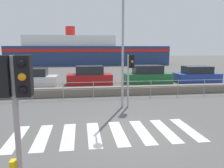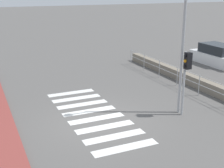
% 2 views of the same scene
% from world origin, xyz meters
% --- Properties ---
extents(ground_plane, '(160.00, 160.00, 0.00)m').
position_xyz_m(ground_plane, '(0.00, 0.00, 0.00)').
color(ground_plane, '#565451').
extents(crosswalk, '(6.75, 2.40, 0.01)m').
position_xyz_m(crosswalk, '(-0.80, 0.00, 0.00)').
color(crosswalk, silver).
rests_on(crosswalk, ground_plane).
extents(harbor_fence, '(16.58, 0.04, 1.07)m').
position_xyz_m(harbor_fence, '(-0.00, 5.74, 0.71)').
color(harbor_fence, '#9EA0A3').
rests_on(harbor_fence, ground_plane).
extents(traffic_light_far, '(0.34, 0.32, 2.75)m').
position_xyz_m(traffic_light_far, '(0.87, 3.48, 2.02)').
color(traffic_light_far, '#9EA0A3').
rests_on(traffic_light_far, ground_plane).
extents(streetlamp, '(0.32, 1.22, 5.88)m').
position_xyz_m(streetlamp, '(0.48, 3.29, 3.67)').
color(streetlamp, '#9EA0A3').
rests_on(streetlamp, ground_plane).
extents(parked_car_white, '(4.14, 1.75, 1.43)m').
position_xyz_m(parked_car_white, '(-5.74, 11.27, 0.61)').
color(parked_car_white, silver).
rests_on(parked_car_white, ground_plane).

